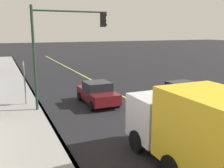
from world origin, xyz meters
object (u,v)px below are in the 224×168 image
at_px(traffic_light_mast, 63,40).
at_px(street_sign_post, 24,80).
at_px(truck_yellow, 211,134).
at_px(car_silver, 184,93).
at_px(car_maroon, 98,93).

distance_m(traffic_light_mast, street_sign_post, 3.71).
distance_m(truck_yellow, street_sign_post, 12.15).
xyz_separation_m(truck_yellow, traffic_light_mast, (9.72, 2.45, 2.73)).
distance_m(car_silver, traffic_light_mast, 8.70).
bearing_deg(car_maroon, car_silver, -112.82).
height_order(car_maroon, traffic_light_mast, traffic_light_mast).
xyz_separation_m(car_maroon, truck_yellow, (-9.86, -0.20, 0.83)).
bearing_deg(car_silver, truck_yellow, 145.70).
xyz_separation_m(truck_yellow, street_sign_post, (11.22, 4.67, 0.16)).
xyz_separation_m(traffic_light_mast, street_sign_post, (1.50, 2.22, -2.57)).
relative_size(car_silver, truck_yellow, 0.60).
relative_size(truck_yellow, street_sign_post, 2.30).
xyz_separation_m(car_maroon, traffic_light_mast, (-0.13, 2.25, 3.56)).
bearing_deg(truck_yellow, car_maroon, 1.15).
bearing_deg(street_sign_post, car_silver, -110.21).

